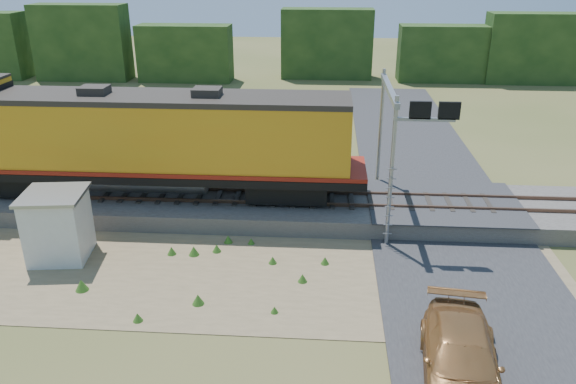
# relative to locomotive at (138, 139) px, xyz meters

# --- Properties ---
(ground) EXTENTS (140.00, 140.00, 0.00)m
(ground) POSITION_rel_locomotive_xyz_m (7.26, -6.00, -3.57)
(ground) COLOR #475123
(ground) RESTS_ON ground
(ballast) EXTENTS (70.00, 5.00, 0.80)m
(ballast) POSITION_rel_locomotive_xyz_m (7.26, 0.00, -3.17)
(ballast) COLOR slate
(ballast) RESTS_ON ground
(rails) EXTENTS (70.00, 1.54, 0.16)m
(rails) POSITION_rel_locomotive_xyz_m (7.26, 0.00, -2.69)
(rails) COLOR brown
(rails) RESTS_ON ballast
(dirt_shoulder) EXTENTS (26.00, 8.00, 0.03)m
(dirt_shoulder) POSITION_rel_locomotive_xyz_m (5.26, -5.50, -3.56)
(dirt_shoulder) COLOR #8C7754
(dirt_shoulder) RESTS_ON ground
(road) EXTENTS (7.00, 66.00, 0.86)m
(road) POSITION_rel_locomotive_xyz_m (14.26, -5.26, -3.48)
(road) COLOR #38383A
(road) RESTS_ON ground
(tree_line_north) EXTENTS (130.00, 3.00, 6.50)m
(tree_line_north) POSITION_rel_locomotive_xyz_m (7.26, 32.00, -0.50)
(tree_line_north) COLOR #193513
(tree_line_north) RESTS_ON ground
(weed_clumps) EXTENTS (15.00, 6.20, 0.56)m
(weed_clumps) POSITION_rel_locomotive_xyz_m (3.76, -5.90, -3.57)
(weed_clumps) COLOR #31611B
(weed_clumps) RESTS_ON ground
(locomotive) EXTENTS (20.52, 3.13, 5.29)m
(locomotive) POSITION_rel_locomotive_xyz_m (0.00, 0.00, 0.00)
(locomotive) COLOR black
(locomotive) RESTS_ON rails
(shed) EXTENTS (2.66, 2.66, 2.83)m
(shed) POSITION_rel_locomotive_xyz_m (-1.95, -4.79, -2.14)
(shed) COLOR silver
(shed) RESTS_ON ground
(signal_gantry) EXTENTS (2.56, 6.20, 6.46)m
(signal_gantry) POSITION_rel_locomotive_xyz_m (11.70, -0.64, 1.31)
(signal_gantry) COLOR gray
(signal_gantry) RESTS_ON ground
(car) EXTENTS (2.81, 5.57, 1.55)m
(car) POSITION_rel_locomotive_xyz_m (12.70, -11.13, -2.80)
(car) COLOR #B37B42
(car) RESTS_ON ground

